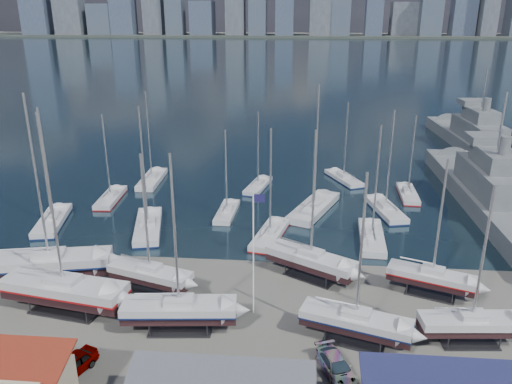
# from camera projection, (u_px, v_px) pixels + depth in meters

# --- Properties ---
(ground) EXTENTS (1400.00, 1400.00, 0.00)m
(ground) POSITION_uv_depth(u_px,v_px,m) (244.00, 310.00, 46.91)
(ground) COLOR #605E59
(ground) RESTS_ON ground
(water) EXTENTS (1400.00, 600.00, 0.40)m
(water) POSITION_uv_depth(u_px,v_px,m) (294.00, 54.00, 337.55)
(water) COLOR #182B38
(water) RESTS_ON ground
(far_shore) EXTENTS (1400.00, 80.00, 2.20)m
(far_shore) POSITION_uv_depth(u_px,v_px,m) (297.00, 36.00, 580.84)
(far_shore) COLOR #2D332D
(far_shore) RESTS_ON ground
(skyline) EXTENTS (639.14, 43.80, 107.69)m
(skyline) POSITION_uv_depth(u_px,v_px,m) (291.00, 1.00, 562.77)
(skyline) COLOR #475166
(skyline) RESTS_ON far_shore
(sailboat_cradle_0) EXTENTS (12.74, 5.93, 19.57)m
(sailboat_cradle_0) POSITION_uv_depth(u_px,v_px,m) (50.00, 263.00, 50.97)
(sailboat_cradle_0) COLOR #2D2D33
(sailboat_cradle_0) RESTS_ON ground
(sailboat_cradle_1) EXTENTS (12.43, 5.45, 19.17)m
(sailboat_cradle_1) POSITION_uv_depth(u_px,v_px,m) (64.00, 290.00, 46.12)
(sailboat_cradle_1) COLOR #2D2D33
(sailboat_cradle_1) RESTS_ON ground
(sailboat_cradle_2) EXTENTS (9.03, 5.02, 14.34)m
(sailboat_cradle_2) POSITION_uv_depth(u_px,v_px,m) (150.00, 274.00, 49.42)
(sailboat_cradle_2) COLOR #2D2D33
(sailboat_cradle_2) RESTS_ON ground
(sailboat_cradle_3) EXTENTS (10.22, 3.71, 16.16)m
(sailboat_cradle_3) POSITION_uv_depth(u_px,v_px,m) (179.00, 310.00, 43.33)
(sailboat_cradle_3) COLOR #2D2D33
(sailboat_cradle_3) RESTS_ON ground
(sailboat_cradle_4) EXTENTS (9.79, 7.29, 15.92)m
(sailboat_cradle_4) POSITION_uv_depth(u_px,v_px,m) (311.00, 260.00, 52.05)
(sailboat_cradle_4) COLOR #2D2D33
(sailboat_cradle_4) RESTS_ON ground
(sailboat_cradle_5) EXTENTS (9.68, 5.34, 15.14)m
(sailboat_cradle_5) POSITION_uv_depth(u_px,v_px,m) (356.00, 322.00, 41.74)
(sailboat_cradle_5) COLOR #2D2D33
(sailboat_cradle_5) RESTS_ON ground
(sailboat_cradle_6) EXTENTS (8.86, 5.37, 14.03)m
(sailboat_cradle_6) POSITION_uv_depth(u_px,v_px,m) (432.00, 277.00, 48.82)
(sailboat_cradle_6) COLOR #2D2D33
(sailboat_cradle_6) RESTS_ON ground
(sailboat_cradle_7) EXTENTS (8.72, 3.12, 14.11)m
(sailboat_cradle_7) POSITION_uv_depth(u_px,v_px,m) (472.00, 323.00, 41.56)
(sailboat_cradle_7) COLOR #2D2D33
(sailboat_cradle_7) RESTS_ON ground
(sailboat_moored_0) EXTENTS (5.07, 10.88, 15.69)m
(sailboat_moored_0) POSITION_uv_depth(u_px,v_px,m) (53.00, 222.00, 65.94)
(sailboat_moored_0) COLOR black
(sailboat_moored_0) RESTS_ON water
(sailboat_moored_1) EXTENTS (3.07, 9.21, 13.56)m
(sailboat_moored_1) POSITION_uv_depth(u_px,v_px,m) (111.00, 199.00, 74.26)
(sailboat_moored_1) COLOR black
(sailboat_moored_1) RESTS_ON water
(sailboat_moored_2) EXTENTS (3.25, 10.43, 15.60)m
(sailboat_moored_2) POSITION_uv_depth(u_px,v_px,m) (152.00, 180.00, 82.25)
(sailboat_moored_2) COLOR black
(sailboat_moored_2) RESTS_ON water
(sailboat_moored_3) EXTENTS (5.64, 11.65, 16.78)m
(sailboat_moored_3) POSITION_uv_depth(u_px,v_px,m) (148.00, 228.00, 64.07)
(sailboat_moored_3) COLOR black
(sailboat_moored_3) RESTS_ON water
(sailboat_moored_4) EXTENTS (2.70, 8.39, 12.53)m
(sailboat_moored_4) POSITION_uv_depth(u_px,v_px,m) (227.00, 213.00, 69.03)
(sailboat_moored_4) COLOR black
(sailboat_moored_4) RESTS_ON water
(sailboat_moored_5) EXTENTS (4.23, 8.94, 12.90)m
(sailboat_moored_5) POSITION_uv_depth(u_px,v_px,m) (258.00, 186.00, 79.46)
(sailboat_moored_5) COLOR black
(sailboat_moored_5) RESTS_ON water
(sailboat_moored_6) EXTENTS (4.78, 10.06, 14.50)m
(sailboat_moored_6) POSITION_uv_depth(u_px,v_px,m) (270.00, 236.00, 61.93)
(sailboat_moored_6) COLOR black
(sailboat_moored_6) RESTS_ON water
(sailboat_moored_7) EXTENTS (7.82, 12.72, 18.61)m
(sailboat_moored_7) POSITION_uv_depth(u_px,v_px,m) (314.00, 209.00, 70.15)
(sailboat_moored_7) COLOR black
(sailboat_moored_7) RESTS_ON water
(sailboat_moored_8) EXTENTS (6.12, 9.39, 13.68)m
(sailboat_moored_8) POSITION_uv_depth(u_px,v_px,m) (344.00, 179.00, 83.02)
(sailboat_moored_8) COLOR black
(sailboat_moored_8) RESTS_ON water
(sailboat_moored_9) EXTENTS (3.42, 10.18, 15.14)m
(sailboat_moored_9) POSITION_uv_depth(u_px,v_px,m) (372.00, 239.00, 61.07)
(sailboat_moored_9) COLOR black
(sailboat_moored_9) RESTS_ON water
(sailboat_moored_10) EXTENTS (4.99, 10.46, 15.08)m
(sailboat_moored_10) POSITION_uv_depth(u_px,v_px,m) (385.00, 210.00, 69.86)
(sailboat_moored_10) COLOR black
(sailboat_moored_10) RESTS_ON water
(sailboat_moored_11) EXTENTS (2.86, 8.87, 13.11)m
(sailboat_moored_11) POSITION_uv_depth(u_px,v_px,m) (408.00, 195.00, 75.89)
(sailboat_moored_11) COLOR black
(sailboat_moored_11) RESTS_ON water
(naval_ship_east) EXTENTS (7.38, 45.89, 18.13)m
(naval_ship_east) POSITION_uv_depth(u_px,v_px,m) (489.00, 197.00, 71.15)
(naval_ship_east) COLOR slate
(naval_ship_east) RESTS_ON water
(naval_ship_west) EXTENTS (9.63, 45.42, 18.06)m
(naval_ship_west) POSITION_uv_depth(u_px,v_px,m) (476.00, 142.00, 101.02)
(naval_ship_west) COLOR slate
(naval_ship_west) RESTS_ON water
(car_a) EXTENTS (3.36, 4.93, 1.56)m
(car_a) POSITION_uv_depth(u_px,v_px,m) (71.00, 366.00, 38.39)
(car_a) COLOR gray
(car_a) RESTS_ON ground
(car_b) EXTENTS (5.23, 2.88, 1.63)m
(car_b) POSITION_uv_depth(u_px,v_px,m) (210.00, 377.00, 37.14)
(car_b) COLOR gray
(car_b) RESTS_ON ground
(car_c) EXTENTS (2.38, 4.84, 1.32)m
(car_c) POSITION_uv_depth(u_px,v_px,m) (262.00, 384.00, 36.62)
(car_c) COLOR gray
(car_c) RESTS_ON ground
(car_d) EXTENTS (3.66, 5.34, 1.44)m
(car_d) POSITION_uv_depth(u_px,v_px,m) (337.00, 366.00, 38.39)
(car_d) COLOR gray
(car_d) RESTS_ON ground
(flagpole) EXTENTS (1.06, 0.12, 12.05)m
(flagpole) POSITION_uv_depth(u_px,v_px,m) (254.00, 246.00, 44.18)
(flagpole) COLOR white
(flagpole) RESTS_ON ground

